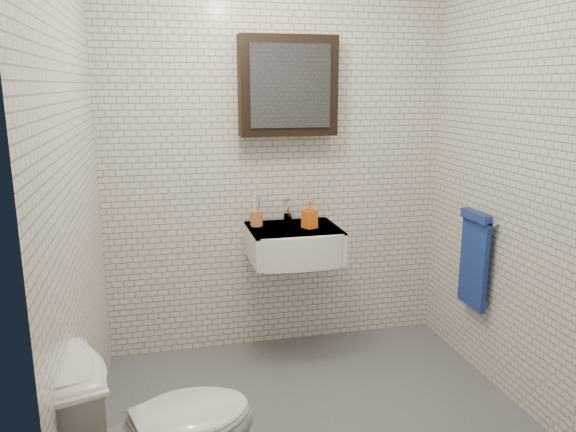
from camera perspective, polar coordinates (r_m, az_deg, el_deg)
The scene contains 8 objects.
ground at distance 3.10m, azimuth 3.24°, elevation -20.15°, with size 2.20×2.00×0.01m, color #53555B.
room_shell at distance 2.60m, azimuth 3.66°, elevation 7.84°, with size 2.22×2.02×2.51m.
washbasin at distance 3.45m, azimuth 0.74°, elevation -2.84°, with size 0.55×0.50×0.20m.
faucet at distance 3.59m, azimuth -0.01°, elevation 0.48°, with size 0.06×0.20×0.15m.
mirror_cabinet at distance 3.50m, azimuth 0.00°, elevation 13.06°, with size 0.60×0.15×0.60m.
towel_rail at distance 3.49m, azimuth 18.40°, elevation -3.85°, with size 0.09×0.30×0.58m.
toothbrush_cup at distance 3.49m, azimuth -3.21°, elevation -0.15°, with size 0.10×0.10×0.21m.
soap_bottle at distance 3.43m, azimuth 2.21°, elevation 0.13°, with size 0.07×0.08×0.17m, color #DE5E17.
Camera 1 is at (-0.75, -2.48, 1.71)m, focal length 35.00 mm.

